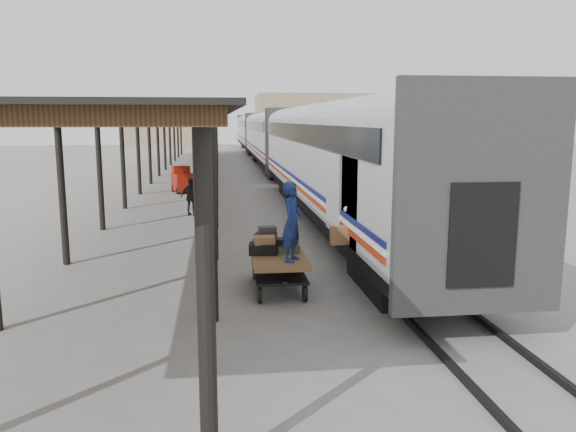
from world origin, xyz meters
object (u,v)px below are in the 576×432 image
(porter, at_px, (292,222))
(pedestrian, at_px, (191,197))
(baggage_cart, at_px, (278,263))
(luggage_tug, at_px, (183,181))

(porter, xyz_separation_m, pedestrian, (-2.76, 11.45, -0.97))
(baggage_cart, bearing_deg, luggage_tug, 100.43)
(baggage_cart, distance_m, porter, 1.30)
(baggage_cart, distance_m, pedestrian, 11.09)
(luggage_tug, distance_m, pedestrian, 7.81)
(luggage_tug, height_order, porter, porter)
(luggage_tug, relative_size, porter, 1.02)
(pedestrian, bearing_deg, luggage_tug, -68.66)
(luggage_tug, bearing_deg, pedestrian, -99.98)
(baggage_cart, relative_size, pedestrian, 1.54)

